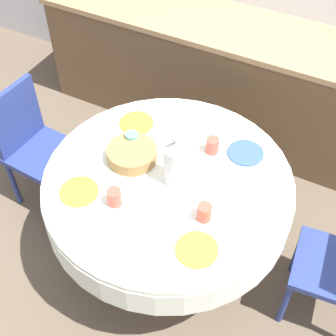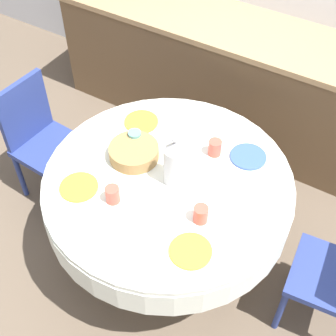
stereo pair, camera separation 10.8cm
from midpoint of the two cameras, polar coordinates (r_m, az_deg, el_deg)
The scene contains 14 objects.
ground_plane at distance 3.07m, azimuth 1.02°, elevation -10.35°, with size 12.00×12.00×0.00m, color brown.
kitchen_counter at distance 3.59m, azimuth 12.16°, elevation 9.40°, with size 3.24×0.64×0.90m.
dining_table at distance 2.58m, azimuth 1.20°, elevation -3.07°, with size 1.35×1.35×0.73m.
chair_right at distance 3.17m, azimuth -14.26°, elevation 3.65°, with size 0.42×0.42×0.87m.
plate_near_left at distance 2.47m, azimuth -9.58°, elevation -2.34°, with size 0.20×0.20×0.01m, color yellow.
cup_near_left at distance 2.36m, azimuth -5.47°, elevation -3.28°, with size 0.07×0.07×0.09m, color #CC4C3D.
plate_near_right at distance 2.21m, azimuth 4.20°, elevation -10.10°, with size 0.20×0.20×0.01m, color yellow.
cup_near_right at distance 2.28m, azimuth 5.38°, elevation -5.67°, with size 0.07×0.07×0.09m, color #CC4C3D.
plate_far_left at distance 2.79m, azimuth -2.16°, elevation 5.64°, with size 0.20×0.20×0.01m, color yellow.
cup_far_left at distance 2.63m, azimuth -2.89°, elevation 3.59°, with size 0.07×0.07×0.09m, color #5BA39E.
plate_far_right at distance 2.63m, azimuth 10.91°, elevation 1.34°, with size 0.20×0.20×0.01m, color #3856AD.
cup_far_right at distance 2.59m, azimuth 6.93°, elevation 2.45°, with size 0.07×0.07×0.09m, color #CC4C3D.
coffee_carafe at distance 2.37m, azimuth 2.10°, elevation 0.68°, with size 0.11×0.11×0.32m.
bread_basket at distance 2.57m, azimuth -2.98°, elevation 1.90°, with size 0.28×0.28×0.08m, color olive.
Camera 2 is at (0.85, -1.40, 2.60)m, focal length 50.00 mm.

